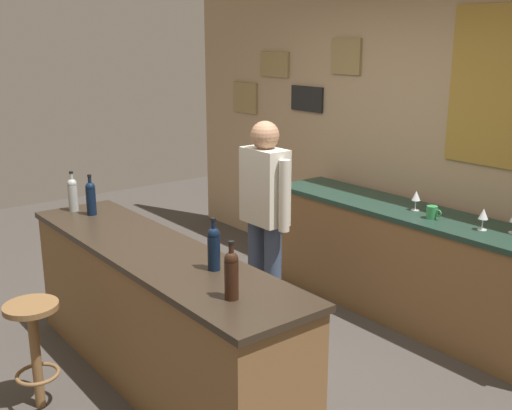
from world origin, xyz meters
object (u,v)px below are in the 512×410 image
at_px(bartender, 265,213).
at_px(wine_bottle_d, 231,273).
at_px(wine_glass_b, 483,215).
at_px(wine_bottle_c, 214,247).
at_px(bar_stool, 34,338).
at_px(wine_bottle_a, 73,193).
at_px(wine_glass_a, 416,197).
at_px(coffee_mug, 432,212).
at_px(wine_bottle_b, 91,197).

xyz_separation_m(bartender, wine_bottle_d, (1.08, -1.08, 0.12)).
height_order(bartender, wine_glass_b, bartender).
relative_size(wine_bottle_c, wine_glass_b, 1.97).
xyz_separation_m(bar_stool, wine_glass_b, (1.20, 2.74, 0.55)).
bearing_deg(wine_bottle_a, wine_glass_a, 53.69).
xyz_separation_m(wine_bottle_d, wine_glass_a, (-0.51, 2.13, -0.05)).
bearing_deg(bar_stool, bartender, 89.09).
bearing_deg(wine_bottle_d, wine_glass_a, 103.54).
xyz_separation_m(bar_stool, wine_bottle_a, (-0.96, 0.67, 0.60)).
relative_size(wine_bottle_c, coffee_mug, 2.45).
relative_size(wine_bottle_a, wine_bottle_c, 1.00).
height_order(bartender, bar_stool, bartender).
height_order(wine_glass_a, wine_glass_b, same).
bearing_deg(wine_bottle_c, wine_bottle_a, -175.10).
bearing_deg(bartender, wine_bottle_c, -53.26).
bearing_deg(wine_glass_b, wine_glass_a, 175.36).
height_order(bartender, wine_bottle_b, bartender).
distance_m(wine_bottle_c, coffee_mug, 1.89).
distance_m(bartender, wine_bottle_d, 1.53).
bearing_deg(coffee_mug, wine_bottle_a, -131.16).
bearing_deg(coffee_mug, wine_glass_b, 5.51).
xyz_separation_m(wine_glass_b, coffee_mug, (-0.39, -0.04, -0.06)).
bearing_deg(wine_bottle_a, wine_bottle_b, 18.37).
bearing_deg(wine_bottle_d, wine_glass_b, 87.39).
bearing_deg(bartender, wine_bottle_b, -128.45).
height_order(wine_bottle_c, coffee_mug, wine_bottle_c).
bearing_deg(bar_stool, wine_glass_a, 77.99).
bearing_deg(bar_stool, wine_bottle_a, 144.88).
relative_size(wine_bottle_c, wine_bottle_d, 1.00).
bearing_deg(bartender, wine_glass_b, 40.31).
bearing_deg(wine_glass_a, bar_stool, -102.01).
distance_m(wine_bottle_d, wine_glass_a, 2.19).
distance_m(wine_bottle_d, wine_glass_b, 2.08).
bearing_deg(wine_bottle_c, wine_bottle_b, -176.88).
height_order(bartender, wine_bottle_d, bartender).
relative_size(wine_bottle_a, wine_bottle_d, 1.00).
xyz_separation_m(bar_stool, coffee_mug, (0.81, 2.70, 0.49)).
height_order(wine_glass_b, coffee_mug, wine_glass_b).
bearing_deg(wine_bottle_c, coffee_mug, 87.16).
bearing_deg(bartender, bar_stool, -90.91).
height_order(wine_bottle_a, wine_bottle_d, same).
distance_m(wine_bottle_b, coffee_mug, 2.52).
xyz_separation_m(wine_glass_a, wine_glass_b, (0.61, -0.05, 0.00)).
bearing_deg(coffee_mug, wine_glass_a, 158.32).
relative_size(wine_bottle_a, wine_glass_b, 1.97).
bearing_deg(coffee_mug, wine_bottle_c, -92.84).
xyz_separation_m(wine_bottle_d, wine_glass_b, (0.09, 2.08, -0.05)).
bearing_deg(wine_bottle_a, wine_bottle_c, 4.90).
height_order(bartender, wine_glass_a, bartender).
height_order(wine_bottle_b, wine_bottle_d, same).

